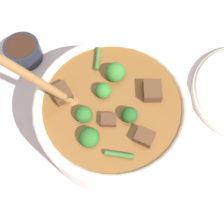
# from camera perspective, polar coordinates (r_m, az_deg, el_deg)

# --- Properties ---
(ground_plane) EXTENTS (4.00, 4.00, 0.00)m
(ground_plane) POSITION_cam_1_polar(r_m,az_deg,el_deg) (0.52, 0.00, -3.02)
(ground_plane) COLOR silver
(stew_bowl) EXTENTS (0.28, 0.24, 0.28)m
(stew_bowl) POSITION_cam_1_polar(r_m,az_deg,el_deg) (0.46, -0.07, -0.34)
(stew_bowl) COLOR white
(stew_bowl) RESTS_ON ground_plane
(condiment_bowl) EXTENTS (0.07, 0.07, 0.04)m
(condiment_bowl) POSITION_cam_1_polar(r_m,az_deg,el_deg) (0.60, -17.37, 11.93)
(condiment_bowl) COLOR #232833
(condiment_bowl) RESTS_ON ground_plane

